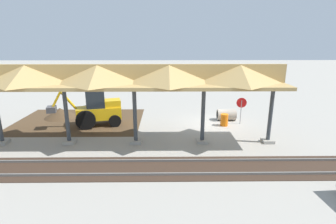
% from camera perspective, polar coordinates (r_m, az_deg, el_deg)
% --- Properties ---
extents(ground_plane, '(120.00, 120.00, 0.00)m').
position_cam_1_polar(ground_plane, '(20.47, 9.59, -2.51)').
color(ground_plane, '#9E998E').
extents(dirt_work_zone, '(9.76, 7.00, 0.01)m').
position_cam_1_polar(dirt_work_zone, '(21.96, -18.73, -1.87)').
color(dirt_work_zone, '#4C3823').
rests_on(dirt_work_zone, ground).
extents(platform_canopy, '(26.14, 3.20, 4.90)m').
position_cam_1_polar(platform_canopy, '(16.59, -22.03, 7.14)').
color(platform_canopy, '#9E998E').
rests_on(platform_canopy, ground).
extents(rail_tracks, '(60.00, 2.58, 0.15)m').
position_cam_1_polar(rail_tracks, '(14.00, 14.77, -11.61)').
color(rail_tracks, slate).
rests_on(rail_tracks, ground).
extents(stop_sign, '(0.76, 0.12, 2.04)m').
position_cam_1_polar(stop_sign, '(20.55, 15.68, 1.41)').
color(stop_sign, gray).
rests_on(stop_sign, ground).
extents(backhoe, '(5.24, 2.45, 2.82)m').
position_cam_1_polar(backhoe, '(20.13, -15.24, 0.60)').
color(backhoe, '#EAB214').
rests_on(backhoe, ground).
extents(dirt_mound, '(5.15, 5.15, 1.60)m').
position_cam_1_polar(dirt_mound, '(23.53, -22.33, -1.08)').
color(dirt_mound, '#4C3823').
rests_on(dirt_mound, ground).
extents(concrete_pipe, '(1.47, 0.90, 0.89)m').
position_cam_1_polar(concrete_pipe, '(21.45, 12.58, -0.57)').
color(concrete_pipe, '#9E9384').
rests_on(concrete_pipe, ground).
extents(traffic_barrel, '(0.56, 0.56, 0.90)m').
position_cam_1_polar(traffic_barrel, '(20.04, 12.15, -1.69)').
color(traffic_barrel, orange).
rests_on(traffic_barrel, ground).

